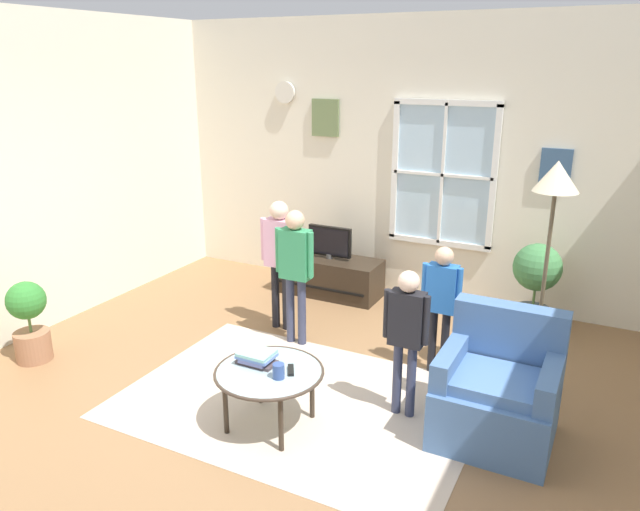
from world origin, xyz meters
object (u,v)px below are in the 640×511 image
object	(u,v)px
floor_lamp	(554,201)
person_black_shirt	(407,327)
coffee_table	(269,374)
cup	(279,371)
potted_plant_by_window	(536,278)
book_stack	(257,357)
person_green_shirt	(295,262)
person_pink_shirt	(280,250)
television	(330,242)
armchair	(498,393)
tv_stand	(330,276)
remote_near_books	(291,370)
potted_plant_corner	(29,319)
person_blue_shirt	(442,296)

from	to	relation	value
floor_lamp	person_black_shirt	bearing A→B (deg)	-134.30
coffee_table	cup	bearing A→B (deg)	-26.57
floor_lamp	cup	bearing A→B (deg)	-135.78
potted_plant_by_window	coffee_table	bearing A→B (deg)	-119.19
book_stack	person_green_shirt	xyz separation A→B (m)	(-0.35, 1.18, 0.30)
person_pink_shirt	person_green_shirt	bearing A→B (deg)	-37.17
television	coffee_table	distance (m)	2.57
armchair	cup	world-z (taller)	armchair
tv_stand	person_green_shirt	distance (m)	1.38
book_stack	person_pink_shirt	distance (m)	1.57
coffee_table	remote_near_books	world-z (taller)	remote_near_books
floor_lamp	potted_plant_corner	bearing A→B (deg)	-159.66
television	potted_plant_corner	world-z (taller)	television
coffee_table	floor_lamp	size ratio (longest dim) A/B	0.43
book_stack	potted_plant_corner	size ratio (longest dim) A/B	0.39
remote_near_books	cup	bearing A→B (deg)	-104.20
book_stack	person_pink_shirt	world-z (taller)	person_pink_shirt
potted_plant_corner	floor_lamp	world-z (taller)	floor_lamp
tv_stand	potted_plant_by_window	size ratio (longest dim) A/B	1.31
television	person_green_shirt	size ratio (longest dim) A/B	0.40
television	coffee_table	xyz separation A→B (m)	(0.74, -2.46, -0.20)
cup	floor_lamp	world-z (taller)	floor_lamp
floor_lamp	remote_near_books	bearing A→B (deg)	-137.61
coffee_table	floor_lamp	xyz separation A→B (m)	(1.57, 1.36, 1.10)
person_green_shirt	coffee_table	bearing A→B (deg)	-68.89
potted_plant_corner	person_pink_shirt	bearing A→B (deg)	44.41
armchair	cup	size ratio (longest dim) A/B	8.38
cup	person_green_shirt	world-z (taller)	person_green_shirt
remote_near_books	potted_plant_by_window	size ratio (longest dim) A/B	0.16
tv_stand	remote_near_books	size ratio (longest dim) A/B	8.03
tv_stand	coffee_table	size ratio (longest dim) A/B	1.47
coffee_table	book_stack	world-z (taller)	book_stack
book_stack	person_black_shirt	xyz separation A→B (m)	(0.91, 0.51, 0.21)
floor_lamp	tv_stand	bearing A→B (deg)	154.61
television	cup	world-z (taller)	television
cup	person_pink_shirt	xyz separation A→B (m)	(-0.87, 1.51, 0.30)
person_pink_shirt	tv_stand	bearing A→B (deg)	88.55
book_stack	floor_lamp	size ratio (longest dim) A/B	0.15
person_blue_shirt	potted_plant_by_window	bearing A→B (deg)	65.11
book_stack	potted_plant_corner	bearing A→B (deg)	-176.59
tv_stand	person_pink_shirt	distance (m)	1.16
potted_plant_by_window	person_black_shirt	bearing A→B (deg)	-107.43
book_stack	cup	xyz separation A→B (m)	(0.24, -0.11, 0.00)
tv_stand	person_green_shirt	size ratio (longest dim) A/B	0.91
tv_stand	armchair	xyz separation A→B (m)	(2.17, -1.86, 0.12)
tv_stand	potted_plant_corner	xyz separation A→B (m)	(-1.59, -2.54, 0.17)
potted_plant_by_window	floor_lamp	xyz separation A→B (m)	(0.18, -1.13, 0.98)
television	coffee_table	world-z (taller)	television
television	person_green_shirt	xyz separation A→B (m)	(0.26, -1.22, 0.18)
person_pink_shirt	floor_lamp	world-z (taller)	floor_lamp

